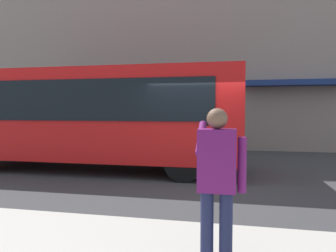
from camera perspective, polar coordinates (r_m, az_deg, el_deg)
The scene contains 4 objects.
ground_plane at distance 8.31m, azimuth 5.54°, elevation -9.81°, with size 60.00×60.00×0.00m, color #38383A.
building_facade_far at distance 15.46m, azimuth 8.52°, elevation 18.48°, with size 28.00×1.55×12.00m.
red_bus at distance 9.80m, azimuth -13.84°, elevation 1.97°, with size 9.05×2.54×3.08m.
pedestrian_photographer at distance 3.37m, azimuth 9.01°, elevation -8.89°, with size 0.53×0.52×1.70m.
Camera 1 is at (-0.85, 8.07, 1.83)m, focal length 33.19 mm.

